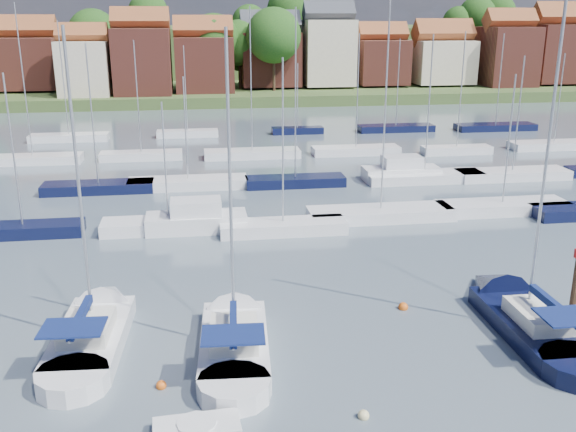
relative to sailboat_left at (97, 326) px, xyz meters
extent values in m
plane|color=#4A5965|center=(10.16, 34.72, -0.35)|extent=(260.00, 260.00, 0.00)
cube|color=silver|center=(-0.08, -1.33, -0.10)|extent=(3.42, 7.33, 1.20)
cone|color=silver|center=(0.19, 3.14, -0.10)|extent=(3.19, 3.66, 2.98)
cylinder|color=silver|center=(-0.30, -4.90, -0.10)|extent=(3.16, 3.16, 1.20)
cube|color=silver|center=(-0.11, -1.82, 0.85)|extent=(2.27, 3.11, 0.70)
cylinder|color=#B2B2B7|center=(-0.05, -0.83, 7.12)|extent=(0.14, 0.14, 13.26)
cylinder|color=#B2B2B7|center=(-0.17, -2.82, 1.70)|extent=(0.34, 3.98, 0.10)
cube|color=#101D51|center=(-0.17, -2.82, 1.85)|extent=(0.53, 3.79, 0.35)
cube|color=#101D51|center=(-0.25, -4.11, 2.00)|extent=(2.64, 1.94, 0.08)
cube|color=silver|center=(6.35, -2.89, -0.10)|extent=(3.43, 7.30, 1.20)
cone|color=silver|center=(6.64, 1.55, -0.10)|extent=(3.19, 3.65, 2.97)
cylinder|color=silver|center=(6.11, -6.44, -0.10)|extent=(3.16, 3.16, 1.20)
cube|color=silver|center=(6.31, -3.38, 0.85)|extent=(2.27, 3.10, 0.70)
cylinder|color=#B2B2B7|center=(6.38, -2.39, 7.09)|extent=(0.14, 0.14, 13.19)
cylinder|color=#B2B2B7|center=(6.25, -4.37, 1.70)|extent=(0.36, 3.96, 0.10)
cube|color=#101D51|center=(6.25, -4.37, 1.85)|extent=(0.55, 3.77, 0.35)
cube|color=#101D51|center=(6.16, -5.65, 2.00)|extent=(2.64, 1.94, 0.08)
cube|color=black|center=(20.46, -3.09, -0.10)|extent=(3.30, 7.67, 1.20)
cone|color=black|center=(20.54, 1.67, -0.10)|extent=(3.23, 3.75, 3.17)
cylinder|color=black|center=(20.40, -6.90, -0.10)|extent=(3.22, 3.22, 1.20)
cube|color=silver|center=(20.46, -3.62, 0.85)|extent=(2.27, 3.21, 0.70)
cylinder|color=#B2B2B7|center=(20.47, -2.56, 7.71)|extent=(0.14, 0.14, 14.42)
cylinder|color=#B2B2B7|center=(20.44, -4.68, 1.70)|extent=(0.17, 4.23, 0.10)
cube|color=#101D51|center=(20.44, -4.68, 1.85)|extent=(0.37, 4.02, 0.35)
cube|color=#101D51|center=(20.42, -6.05, 2.00)|extent=(2.73, 1.95, 0.08)
cube|color=silver|center=(4.62, -8.69, -0.14)|extent=(3.18, 1.62, 0.61)
cylinder|color=silver|center=(4.62, -8.69, 0.03)|extent=(1.44, 1.44, 0.39)
cylinder|color=#4C331E|center=(22.65, -2.75, 0.38)|extent=(0.36, 0.36, 5.96)
sphere|color=#D85914|center=(3.21, -5.31, -0.35)|extent=(0.43, 0.43, 0.43)
sphere|color=beige|center=(10.82, -8.49, -0.35)|extent=(0.44, 0.44, 0.44)
sphere|color=#D85914|center=(15.26, 0.37, -0.35)|extent=(0.50, 0.50, 0.50)
sphere|color=#D85914|center=(20.28, -6.66, -0.35)|extent=(0.51, 0.51, 0.51)
cube|color=black|center=(-6.95, 15.26, 0.00)|extent=(8.01, 2.24, 1.00)
cylinder|color=#B2B2B7|center=(-6.95, 15.26, 5.57)|extent=(0.12, 0.12, 10.16)
cube|color=silver|center=(2.89, 14.92, 0.00)|extent=(9.22, 2.58, 1.00)
cylinder|color=#B2B2B7|center=(2.89, 14.92, 4.59)|extent=(0.12, 0.12, 8.18)
cube|color=silver|center=(10.79, 13.33, 0.00)|extent=(8.78, 2.46, 1.00)
cylinder|color=#B2B2B7|center=(10.79, 13.33, 6.02)|extent=(0.12, 0.12, 11.06)
cube|color=silver|center=(18.39, 15.38, 0.00)|extent=(10.79, 3.02, 1.00)
cylinder|color=#B2B2B7|center=(18.39, 15.38, 7.93)|extent=(0.12, 0.12, 14.87)
cube|color=silver|center=(28.14, 15.74, 0.00)|extent=(10.13, 2.84, 1.00)
cylinder|color=#B2B2B7|center=(28.14, 15.74, 5.29)|extent=(0.12, 0.12, 9.59)
cube|color=silver|center=(4.85, 14.72, 0.15)|extent=(7.00, 2.60, 1.40)
cube|color=silver|center=(4.85, 14.72, 1.25)|extent=(3.50, 2.20, 1.30)
cube|color=black|center=(-3.39, 26.36, 0.00)|extent=(9.30, 2.60, 1.00)
cylinder|color=#B2B2B7|center=(-3.39, 26.36, 6.23)|extent=(0.12, 0.12, 11.48)
cube|color=silver|center=(4.22, 26.73, 0.00)|extent=(10.40, 2.91, 1.00)
cylinder|color=#B2B2B7|center=(4.22, 26.73, 4.88)|extent=(0.12, 0.12, 8.77)
cube|color=black|center=(13.64, 26.00, 0.00)|extent=(8.80, 2.46, 1.00)
cylinder|color=#B2B2B7|center=(13.64, 26.00, 7.66)|extent=(0.12, 0.12, 14.33)
cube|color=silver|center=(25.56, 25.88, 0.00)|extent=(10.73, 3.00, 1.00)
cylinder|color=#B2B2B7|center=(25.56, 25.88, 6.57)|extent=(0.12, 0.12, 12.14)
cube|color=silver|center=(33.98, 25.69, 0.00)|extent=(10.48, 2.93, 1.00)
cylinder|color=#B2B2B7|center=(33.98, 25.69, 5.63)|extent=(0.12, 0.12, 10.28)
cube|color=silver|center=(23.62, 26.72, 0.15)|extent=(7.00, 2.60, 1.40)
cube|color=silver|center=(23.62, 26.72, 1.25)|extent=(3.50, 2.20, 1.30)
cube|color=silver|center=(-11.55, 38.93, 0.00)|extent=(9.71, 2.72, 1.00)
cylinder|color=#B2B2B7|center=(-11.55, 38.93, 7.94)|extent=(0.12, 0.12, 14.88)
cube|color=silver|center=(-0.68, 39.23, 0.00)|extent=(8.49, 2.38, 1.00)
cylinder|color=#B2B2B7|center=(-0.68, 39.23, 6.15)|extent=(0.12, 0.12, 11.31)
cube|color=silver|center=(10.95, 38.50, 0.00)|extent=(10.16, 2.85, 1.00)
cylinder|color=#B2B2B7|center=(10.95, 38.50, 7.79)|extent=(0.12, 0.12, 14.59)
cube|color=silver|center=(22.33, 38.61, 0.00)|extent=(9.53, 2.67, 1.00)
cylinder|color=#B2B2B7|center=(22.33, 38.61, 6.45)|extent=(0.12, 0.12, 11.91)
cube|color=silver|center=(33.32, 37.22, 0.00)|extent=(7.62, 2.13, 1.00)
cylinder|color=#B2B2B7|center=(33.32, 37.22, 6.56)|extent=(0.12, 0.12, 12.13)
cube|color=silver|center=(45.39, 38.31, 0.00)|extent=(10.17, 2.85, 1.00)
cylinder|color=#B2B2B7|center=(45.39, 38.31, 5.36)|extent=(0.12, 0.12, 9.73)
cube|color=silver|center=(-10.10, 51.27, 0.00)|extent=(9.24, 2.59, 1.00)
cylinder|color=#B2B2B7|center=(-10.10, 51.27, 7.08)|extent=(0.12, 0.12, 13.17)
cube|color=silver|center=(4.08, 52.02, 0.00)|extent=(7.57, 2.12, 1.00)
cylinder|color=#B2B2B7|center=(4.08, 52.02, 5.61)|extent=(0.12, 0.12, 10.24)
cube|color=black|center=(18.05, 52.19, 0.00)|extent=(6.58, 1.84, 1.00)
cylinder|color=#B2B2B7|center=(18.05, 52.19, 4.50)|extent=(0.12, 0.12, 8.01)
cube|color=black|center=(31.10, 52.12, 0.00)|extent=(9.92, 2.78, 1.00)
cylinder|color=#B2B2B7|center=(31.10, 52.12, 5.95)|extent=(0.12, 0.12, 10.92)
cube|color=black|center=(44.44, 51.09, 0.00)|extent=(10.55, 2.95, 1.00)
cylinder|color=#B2B2B7|center=(44.44, 51.09, 6.25)|extent=(0.12, 0.12, 11.51)
cube|color=#3B5128|center=(10.16, 111.72, -0.05)|extent=(200.00, 70.00, 3.00)
cube|color=#3B5128|center=(10.16, 136.72, 4.65)|extent=(200.00, 60.00, 14.00)
cube|color=brown|center=(-23.49, 92.51, 6.21)|extent=(10.37, 9.97, 8.73)
cube|color=brown|center=(-23.49, 92.51, 11.84)|extent=(10.57, 5.13, 5.13)
cube|color=beige|center=(-12.58, 83.72, 5.72)|extent=(8.09, 8.80, 8.96)
cube|color=brown|center=(-12.58, 83.72, 11.20)|extent=(8.25, 4.00, 4.00)
cube|color=brown|center=(-3.19, 84.65, 6.73)|extent=(9.36, 10.17, 10.97)
cube|color=brown|center=(-3.19, 84.65, 13.36)|extent=(9.54, 4.63, 4.63)
cube|color=brown|center=(7.12, 86.37, 5.96)|extent=(9.90, 8.56, 9.42)
cube|color=brown|center=(7.12, 86.37, 11.88)|extent=(10.10, 4.90, 4.90)
cube|color=brown|center=(19.26, 91.37, 6.59)|extent=(10.59, 8.93, 9.49)
cube|color=#383A42|center=(19.26, 91.37, 12.63)|extent=(10.80, 5.24, 5.24)
cube|color=beige|center=(29.87, 90.51, 7.67)|extent=(9.01, 8.61, 11.65)
cube|color=#383A42|center=(29.87, 90.51, 14.60)|extent=(9.19, 4.46, 4.46)
cube|color=brown|center=(40.33, 91.72, 5.85)|extent=(9.10, 9.34, 8.00)
cube|color=brown|center=(40.33, 91.72, 10.96)|extent=(9.28, 4.50, 4.50)
cube|color=beige|center=(52.11, 91.31, 5.78)|extent=(10.86, 9.59, 7.88)
cube|color=brown|center=(52.11, 91.31, 11.05)|extent=(11.07, 5.37, 5.37)
cube|color=brown|center=(63.92, 88.64, 6.73)|extent=(9.18, 9.96, 10.97)
cube|color=brown|center=(63.92, 88.64, 13.34)|extent=(9.36, 4.54, 4.54)
cube|color=brown|center=(75.34, 89.93, 7.23)|extent=(11.39, 9.67, 10.76)
cube|color=brown|center=(75.34, 89.93, 14.00)|extent=(11.62, 5.64, 5.64)
cylinder|color=#382619|center=(66.93, 110.23, 8.16)|extent=(0.50, 0.50, 4.47)
sphere|color=#30561B|center=(66.93, 110.23, 14.23)|extent=(8.18, 8.18, 8.18)
cylinder|color=#382619|center=(13.62, 90.65, 3.47)|extent=(0.50, 0.50, 4.46)
sphere|color=#30561B|center=(13.62, 90.65, 9.52)|extent=(8.15, 8.15, 8.15)
cylinder|color=#382619|center=(25.38, 108.39, 8.22)|extent=(0.50, 0.50, 5.15)
sphere|color=#30561B|center=(25.38, 108.39, 15.21)|extent=(9.41, 9.41, 9.41)
cylinder|color=#382619|center=(-3.38, 111.03, 8.32)|extent=(0.50, 0.50, 4.56)
sphere|color=#30561B|center=(-3.38, 111.03, 14.51)|extent=(8.34, 8.34, 8.34)
cylinder|color=#382619|center=(-13.07, 99.96, 3.82)|extent=(0.50, 0.50, 5.15)
sphere|color=#30561B|center=(-13.07, 99.96, 10.81)|extent=(9.42, 9.42, 9.42)
cylinder|color=#382619|center=(-28.51, 102.04, 6.40)|extent=(0.50, 0.50, 3.42)
sphere|color=#30561B|center=(-28.51, 102.04, 11.05)|extent=(6.26, 6.26, 6.26)
cylinder|color=#382619|center=(23.92, 99.42, 3.13)|extent=(0.50, 0.50, 3.77)
sphere|color=#30561B|center=(23.92, 99.42, 8.24)|extent=(6.89, 6.89, 6.89)
cylinder|color=#382619|center=(19.21, 85.66, 3.85)|extent=(0.50, 0.50, 5.21)
sphere|color=#30561B|center=(19.21, 85.66, 10.93)|extent=(9.53, 9.53, 9.53)
cylinder|color=#382619|center=(72.09, 96.34, 2.73)|extent=(0.50, 0.50, 2.97)
sphere|color=#30561B|center=(72.09, 96.34, 6.77)|extent=(5.44, 5.44, 5.44)
cylinder|color=#382619|center=(9.01, 88.47, 3.67)|extent=(0.50, 0.50, 4.84)
sphere|color=#30561B|center=(9.01, 88.47, 10.24)|extent=(8.85, 8.85, 8.85)
cylinder|color=#382619|center=(62.84, 110.44, 7.81)|extent=(0.50, 0.50, 3.72)
sphere|color=#30561B|center=(62.84, 110.44, 12.86)|extent=(6.80, 6.80, 6.80)
cylinder|color=#382619|center=(64.21, 88.84, 3.27)|extent=(0.50, 0.50, 4.05)
sphere|color=#30561B|center=(64.21, 88.84, 8.76)|extent=(7.40, 7.40, 7.40)
cylinder|color=#382619|center=(17.00, 108.01, 7.55)|extent=(0.50, 0.50, 3.93)
sphere|color=#30561B|center=(17.00, 108.01, 12.89)|extent=(7.19, 7.19, 7.19)
cylinder|color=#382619|center=(40.81, 94.89, 3.16)|extent=(0.50, 0.50, 3.82)
sphere|color=#30561B|center=(40.81, 94.89, 8.35)|extent=(6.99, 6.99, 6.99)
cylinder|color=#382619|center=(-7.28, 87.84, 2.99)|extent=(0.50, 0.50, 3.48)
sphere|color=#30561B|center=(-7.28, 87.84, 7.71)|extent=(6.37, 6.37, 6.37)
cylinder|color=#382619|center=(67.67, 97.53, 2.74)|extent=(0.50, 0.50, 2.99)
sphere|color=#30561B|center=(67.67, 97.53, 6.79)|extent=(5.46, 5.46, 5.46)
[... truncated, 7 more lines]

